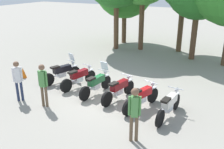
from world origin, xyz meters
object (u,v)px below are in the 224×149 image
motorcycle_2 (96,83)px  person_0 (18,78)px  motorcycle_0 (62,72)px  motorcycle_1 (79,77)px  person_1 (43,82)px  person_2 (134,110)px  traffic_cone (23,73)px  motorcycle_3 (119,89)px  motorcycle_5 (169,105)px  motorcycle_4 (142,97)px

motorcycle_2 → person_0: bearing=136.2°
motorcycle_0 → motorcycle_2: bearing=-83.8°
motorcycle_1 → person_1: size_ratio=1.20×
motorcycle_2 → person_2: size_ratio=1.20×
motorcycle_1 → traffic_cone: 3.34m
motorcycle_0 → motorcycle_3: bearing=-80.9°
motorcycle_0 → motorcycle_2: 2.34m
motorcycle_3 → person_2: size_ratio=1.19×
person_0 → motorcycle_0: bearing=129.0°
person_0 → traffic_cone: size_ratio=3.18×
motorcycle_1 → motorcycle_3: same height
motorcycle_0 → person_1: size_ratio=1.18×
motorcycle_1 → motorcycle_5: (4.59, -0.79, 0.00)m
motorcycle_0 → motorcycle_1: bearing=-81.0°
traffic_cone → motorcycle_5: bearing=-3.2°
motorcycle_3 → motorcycle_1: bearing=92.1°
motorcycle_4 → person_2: person_2 is taller
motorcycle_1 → motorcycle_3: size_ratio=1.00×
motorcycle_3 → traffic_cone: (-5.61, -0.00, -0.23)m
motorcycle_0 → person_0: size_ratio=1.21×
motorcycle_1 → person_2: person_2 is taller
motorcycle_5 → motorcycle_0: bearing=86.0°
motorcycle_1 → traffic_cone: (-3.31, -0.36, -0.23)m
motorcycle_1 → motorcycle_4: 3.50m
motorcycle_0 → motorcycle_3: size_ratio=0.97×
motorcycle_5 → traffic_cone: (-7.90, 0.44, -0.23)m
person_0 → person_1: person_1 is taller
motorcycle_0 → motorcycle_1: (1.14, -0.18, -0.01)m
motorcycle_1 → person_0: person_0 is taller
motorcycle_5 → traffic_cone: motorcycle_5 is taller
motorcycle_3 → motorcycle_4: size_ratio=1.02×
motorcycle_0 → traffic_cone: 2.25m
motorcycle_5 → motorcycle_4: bearing=87.4°
person_1 → traffic_cone: size_ratio=3.26×
motorcycle_3 → traffic_cone: motorcycle_3 is taller
motorcycle_2 → person_0: (-2.51, -2.09, 0.51)m
motorcycle_3 → motorcycle_4: (1.15, -0.28, 0.00)m
motorcycle_1 → traffic_cone: size_ratio=3.93×
motorcycle_2 → person_1: 2.41m
motorcycle_5 → person_2: (-0.55, -1.99, 0.59)m
motorcycle_3 → person_1: (-2.37, -1.95, 0.56)m
motorcycle_0 → motorcycle_5: bearing=-81.7°
person_0 → person_2: (5.40, -0.40, 0.06)m
motorcycle_0 → person_2: size_ratio=1.16×
motorcycle_4 → traffic_cone: motorcycle_4 is taller
motorcycle_1 → traffic_cone: bearing=108.3°
person_1 → person_0: bearing=-98.1°
motorcycle_0 → traffic_cone: bearing=121.6°
motorcycle_2 → motorcycle_5: size_ratio=1.00×
motorcycle_3 → motorcycle_4: bearing=-92.7°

